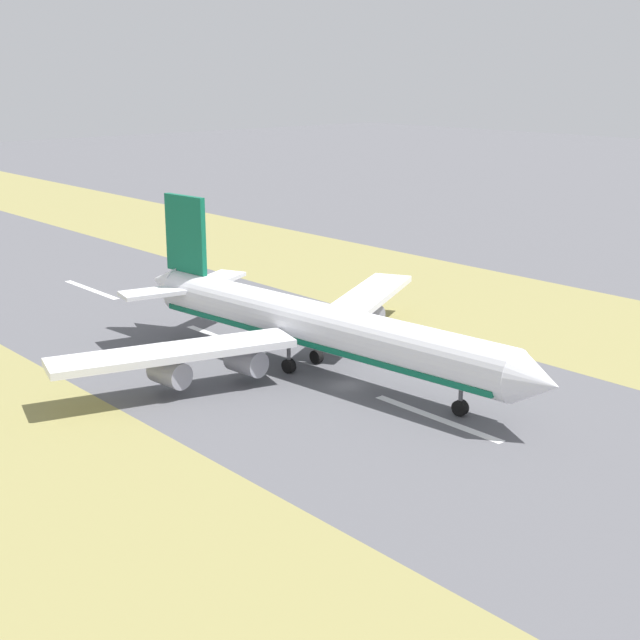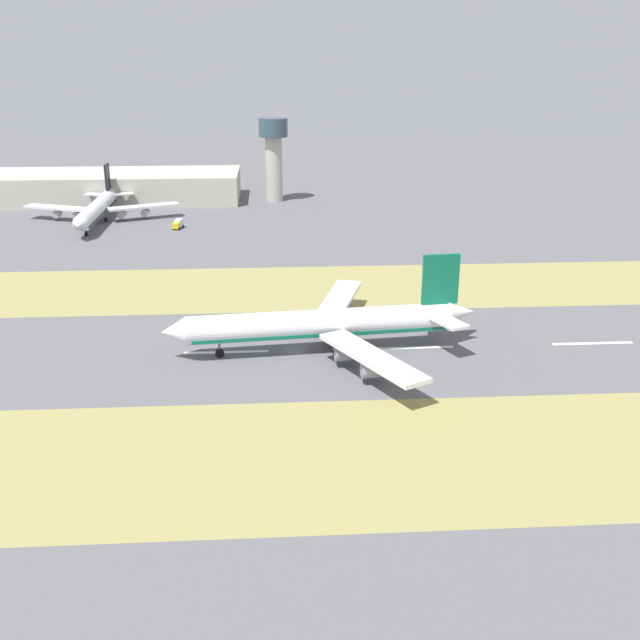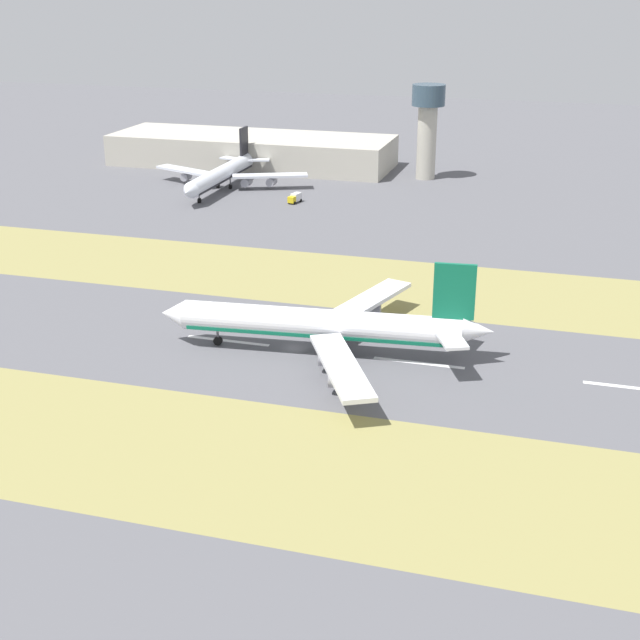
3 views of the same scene
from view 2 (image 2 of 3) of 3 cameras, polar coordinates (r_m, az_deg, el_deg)
ground_plane at (r=160.33m, az=-2.00°, el=-2.34°), size 800.00×800.00×0.00m
grass_median_west at (r=119.93m, az=-1.33°, el=-10.51°), size 40.00×600.00×0.01m
grass_median_east at (r=202.67m, az=-2.40°, el=2.49°), size 40.00×600.00×0.01m
centreline_dash_near at (r=174.67m, az=20.05°, el=-1.68°), size 1.20×18.00×0.01m
centreline_dash_mid at (r=162.96m, az=7.03°, el=-2.10°), size 1.20×18.00×0.01m
centreline_dash_far at (r=160.63m, az=-7.16°, el=-2.44°), size 1.20×18.00×0.01m
airplane_main_jet at (r=158.23m, az=0.68°, el=-0.30°), size 63.82×67.21×20.20m
terminal_building at (r=333.50m, az=-15.89°, el=9.75°), size 36.00×110.79×11.83m
control_tower at (r=318.63m, az=-3.56°, el=12.77°), size 12.00×12.00×34.15m
airplane_parked_apron at (r=290.92m, az=-16.58°, el=8.19°), size 61.03×58.40×18.39m
service_truck at (r=274.99m, az=-10.76°, el=7.20°), size 6.32×3.55×3.10m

